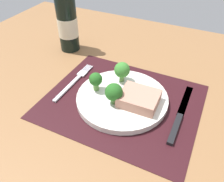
{
  "coord_description": "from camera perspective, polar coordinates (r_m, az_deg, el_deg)",
  "views": [
    {
      "loc": [
        17.68,
        -42.6,
        41.66
      ],
      "look_at": [
        -3.32,
        0.69,
        1.9
      ],
      "focal_mm": 36.95,
      "sensor_mm": 36.0,
      "label": 1
    }
  ],
  "objects": [
    {
      "name": "fork",
      "position": [
        0.69,
        -9.29,
        2.42
      ],
      "size": [
        2.4,
        19.2,
        0.5
      ],
      "rotation": [
        0.0,
        0.0,
        -0.01
      ],
      "color": "silver",
      "rests_on": "placemat"
    },
    {
      "name": "placemat",
      "position": [
        0.62,
        2.48,
        -2.47
      ],
      "size": [
        40.23,
        33.58,
        0.3
      ],
      "primitive_type": "cube",
      "color": "black",
      "rests_on": "ground_plane"
    },
    {
      "name": "broccoli_center",
      "position": [
        0.61,
        -4.05,
        2.75
      ],
      "size": [
        3.59,
        3.59,
        5.33
      ],
      "color": "#5B8942",
      "rests_on": "plate"
    },
    {
      "name": "steak",
      "position": [
        0.58,
        6.71,
        -1.87
      ],
      "size": [
        9.81,
        8.42,
        2.89
      ],
      "primitive_type": "cube",
      "rotation": [
        0.0,
        0.0,
        0.02
      ],
      "color": "tan",
      "rests_on": "plate"
    },
    {
      "name": "knife",
      "position": [
        0.6,
        16.36,
        -6.04
      ],
      "size": [
        1.8,
        23.0,
        0.8
      ],
      "rotation": [
        0.0,
        0.0,
        -0.04
      ],
      "color": "black",
      "rests_on": "placemat"
    },
    {
      "name": "ground_plane",
      "position": [
        0.63,
        2.44,
        -3.58
      ],
      "size": [
        140.0,
        110.0,
        3.0
      ],
      "primitive_type": "cube",
      "color": "brown"
    },
    {
      "name": "wine_bottle",
      "position": [
        0.83,
        -10.99,
        16.25
      ],
      "size": [
        6.85,
        6.85,
        26.85
      ],
      "color": "black",
      "rests_on": "ground_plane"
    },
    {
      "name": "broccoli_near_fork",
      "position": [
        0.57,
        0.44,
        -0.34
      ],
      "size": [
        4.5,
        4.5,
        5.71
      ],
      "color": "#5B8942",
      "rests_on": "plate"
    },
    {
      "name": "plate",
      "position": [
        0.61,
        2.51,
        -1.81
      ],
      "size": [
        24.2,
        24.2,
        1.6
      ],
      "primitive_type": "cylinder",
      "color": "silver",
      "rests_on": "placemat"
    },
    {
      "name": "broccoli_back_left",
      "position": [
        0.64,
        2.5,
        5.16
      ],
      "size": [
        4.39,
        4.39,
        5.9
      ],
      "color": "#5B8942",
      "rests_on": "plate"
    }
  ]
}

